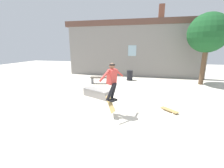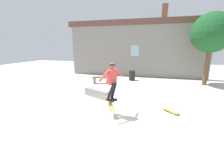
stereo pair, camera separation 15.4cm
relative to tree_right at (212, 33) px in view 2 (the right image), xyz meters
The scene contains 9 objects.
ground_plane 8.79m from the tree_right, 129.31° to the right, with size 40.00×40.00×0.00m, color beige.
building_backdrop 5.54m from the tree_right, 158.85° to the left, with size 12.47×0.52×5.88m.
tree_right is the anchor object (origin of this frame).
park_bench 7.82m from the tree_right, 168.51° to the right, with size 1.51×0.65×0.50m.
skate_ledge 8.34m from the tree_right, 145.49° to the right, with size 1.65×1.12×0.44m.
trash_bin 5.96m from the tree_right, behind, with size 0.50×0.50×0.78m.
skater 8.34m from the tree_right, 128.54° to the right, with size 0.66×1.20×1.43m.
skateboard_flipping 8.69m from the tree_right, 128.67° to the right, with size 0.52×0.55×0.59m.
skateboard_resting 7.01m from the tree_right, 117.38° to the right, with size 0.71×0.67×0.08m.
Camera 2 is at (1.43, -5.29, 2.60)m, focal length 24.00 mm.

